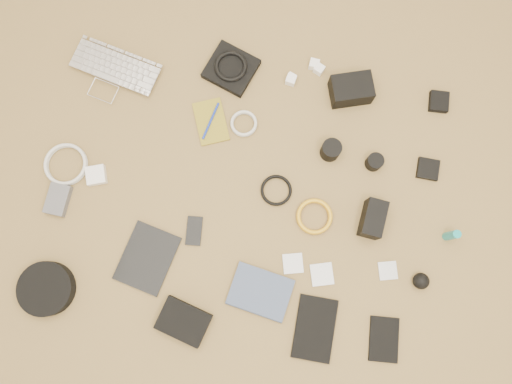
% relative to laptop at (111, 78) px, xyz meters
% --- Properties ---
extents(room_shell, '(4.04, 4.04, 2.58)m').
position_rel_laptop_xyz_m(room_shell, '(0.56, -0.34, 1.24)').
color(room_shell, olive).
rests_on(room_shell, ground).
extents(laptop, '(0.35, 0.28, 0.03)m').
position_rel_laptop_xyz_m(laptop, '(0.00, 0.00, 0.00)').
color(laptop, silver).
rests_on(laptop, ground).
extents(headphone_pouch, '(0.20, 0.20, 0.03)m').
position_rel_laptop_xyz_m(headphone_pouch, '(0.42, 0.12, 0.00)').
color(headphone_pouch, black).
rests_on(headphone_pouch, ground).
extents(headphones, '(0.14, 0.14, 0.01)m').
position_rel_laptop_xyz_m(headphones, '(0.42, 0.12, 0.02)').
color(headphones, black).
rests_on(headphones, headphone_pouch).
extents(charger_a, '(0.03, 0.03, 0.03)m').
position_rel_laptop_xyz_m(charger_a, '(0.64, 0.13, 0.00)').
color(charger_a, white).
rests_on(charger_a, ground).
extents(charger_b, '(0.04, 0.04, 0.03)m').
position_rel_laptop_xyz_m(charger_b, '(0.71, 0.19, 0.00)').
color(charger_b, white).
rests_on(charger_b, ground).
extents(charger_c, '(0.04, 0.04, 0.03)m').
position_rel_laptop_xyz_m(charger_c, '(0.73, 0.18, 0.00)').
color(charger_c, white).
rests_on(charger_c, ground).
extents(charger_d, '(0.04, 0.04, 0.03)m').
position_rel_laptop_xyz_m(charger_d, '(0.64, 0.12, 0.00)').
color(charger_d, white).
rests_on(charger_d, ground).
extents(dslr_camera, '(0.17, 0.14, 0.08)m').
position_rel_laptop_xyz_m(dslr_camera, '(0.85, 0.11, 0.03)').
color(dslr_camera, black).
rests_on(dslr_camera, ground).
extents(lens_pouch, '(0.07, 0.08, 0.03)m').
position_rel_laptop_xyz_m(lens_pouch, '(1.17, 0.14, 0.00)').
color(lens_pouch, black).
rests_on(lens_pouch, ground).
extents(notebook_olive, '(0.16, 0.19, 0.01)m').
position_rel_laptop_xyz_m(notebook_olive, '(0.39, -0.09, -0.01)').
color(notebook_olive, olive).
rests_on(notebook_olive, ground).
extents(pen_blue, '(0.03, 0.14, 0.01)m').
position_rel_laptop_xyz_m(pen_blue, '(0.39, -0.09, 0.00)').
color(pen_blue, '#132AA1').
rests_on(pen_blue, notebook_olive).
extents(cable_white_a, '(0.11, 0.11, 0.01)m').
position_rel_laptop_xyz_m(cable_white_a, '(0.50, -0.07, -0.01)').
color(cable_white_a, silver).
rests_on(cable_white_a, ground).
extents(lens_a, '(0.09, 0.09, 0.07)m').
position_rel_laptop_xyz_m(lens_a, '(0.82, -0.12, 0.02)').
color(lens_a, black).
rests_on(lens_a, ground).
extents(lens_b, '(0.07, 0.07, 0.05)m').
position_rel_laptop_xyz_m(lens_b, '(0.98, -0.13, 0.01)').
color(lens_b, black).
rests_on(lens_b, ground).
extents(card_reader, '(0.07, 0.07, 0.02)m').
position_rel_laptop_xyz_m(card_reader, '(1.17, -0.11, -0.00)').
color(card_reader, black).
rests_on(card_reader, ground).
extents(power_brick, '(0.08, 0.08, 0.03)m').
position_rel_laptop_xyz_m(power_brick, '(0.04, -0.36, 0.00)').
color(power_brick, white).
rests_on(power_brick, ground).
extents(cable_white_b, '(0.20, 0.20, 0.01)m').
position_rel_laptop_xyz_m(cable_white_b, '(-0.08, -0.34, -0.01)').
color(cable_white_b, silver).
rests_on(cable_white_b, ground).
extents(cable_black, '(0.13, 0.13, 0.01)m').
position_rel_laptop_xyz_m(cable_black, '(0.66, -0.29, -0.01)').
color(cable_black, black).
rests_on(cable_black, ground).
extents(cable_yellow, '(0.14, 0.14, 0.01)m').
position_rel_laptop_xyz_m(cable_yellow, '(0.81, -0.35, -0.01)').
color(cable_yellow, gold).
rests_on(cable_yellow, ground).
extents(flash, '(0.08, 0.13, 0.09)m').
position_rel_laptop_xyz_m(flash, '(1.00, -0.33, 0.03)').
color(flash, black).
rests_on(flash, ground).
extents(lens_cleaner, '(0.03, 0.03, 0.10)m').
position_rel_laptop_xyz_m(lens_cleaner, '(1.27, -0.33, 0.04)').
color(lens_cleaner, teal).
rests_on(lens_cleaner, ground).
extents(battery_charger, '(0.07, 0.11, 0.03)m').
position_rel_laptop_xyz_m(battery_charger, '(-0.07, -0.47, 0.00)').
color(battery_charger, '#535357').
rests_on(battery_charger, ground).
extents(tablet, '(0.20, 0.24, 0.01)m').
position_rel_laptop_xyz_m(tablet, '(0.28, -0.60, -0.01)').
color(tablet, black).
rests_on(tablet, ground).
extents(phone, '(0.06, 0.11, 0.01)m').
position_rel_laptop_xyz_m(phone, '(0.41, -0.48, -0.01)').
color(phone, black).
rests_on(phone, ground).
extents(filter_case_left, '(0.08, 0.08, 0.01)m').
position_rel_laptop_xyz_m(filter_case_left, '(0.77, -0.52, -0.01)').
color(filter_case_left, silver).
rests_on(filter_case_left, ground).
extents(filter_case_mid, '(0.09, 0.09, 0.01)m').
position_rel_laptop_xyz_m(filter_case_mid, '(0.87, -0.54, -0.01)').
color(filter_case_mid, silver).
rests_on(filter_case_mid, ground).
extents(filter_case_right, '(0.08, 0.08, 0.01)m').
position_rel_laptop_xyz_m(filter_case_right, '(1.08, -0.49, -0.01)').
color(filter_case_right, silver).
rests_on(filter_case_right, ground).
extents(air_blower, '(0.07, 0.07, 0.05)m').
position_rel_laptop_xyz_m(air_blower, '(1.19, -0.50, 0.01)').
color(air_blower, black).
rests_on(air_blower, ground).
extents(headphone_case, '(0.23, 0.23, 0.05)m').
position_rel_laptop_xyz_m(headphone_case, '(-0.02, -0.77, 0.01)').
color(headphone_case, black).
rests_on(headphone_case, ground).
extents(drive_case, '(0.18, 0.15, 0.04)m').
position_rel_laptop_xyz_m(drive_case, '(0.45, -0.78, 0.01)').
color(drive_case, black).
rests_on(drive_case, ground).
extents(paperback, '(0.22, 0.17, 0.02)m').
position_rel_laptop_xyz_m(paperback, '(0.67, -0.71, -0.00)').
color(paperback, '#3E4B69').
rests_on(paperback, ground).
extents(notebook_black_a, '(0.13, 0.21, 0.01)m').
position_rel_laptop_xyz_m(notebook_black_a, '(0.87, -0.72, -0.01)').
color(notebook_black_a, black).
rests_on(notebook_black_a, ground).
extents(notebook_black_b, '(0.11, 0.15, 0.01)m').
position_rel_laptop_xyz_m(notebook_black_b, '(1.11, -0.71, -0.01)').
color(notebook_black_b, black).
rests_on(notebook_black_b, ground).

